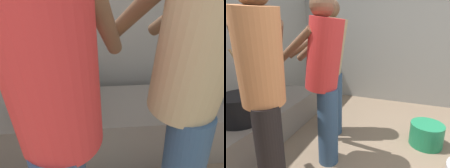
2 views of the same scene
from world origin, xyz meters
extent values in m
cube|color=slate|center=(0.74, 1.79, 0.19)|extent=(1.80, 0.60, 0.38)
cylinder|color=black|center=(0.33, 1.75, 0.53)|extent=(0.46, 0.46, 0.28)
cylinder|color=#937047|center=(0.41, 1.75, 0.87)|extent=(0.11, 0.25, 0.51)
cylinder|color=red|center=(0.51, 0.90, 1.09)|extent=(0.38, 0.45, 0.66)
cylinder|color=brown|center=(0.70, 1.09, 1.16)|extent=(0.18, 0.48, 0.36)
cylinder|color=brown|center=(0.44, 1.16, 1.16)|extent=(0.18, 0.48, 0.36)
cylinder|color=tan|center=(1.04, 1.05, 1.11)|extent=(0.42, 0.47, 0.68)
cylinder|color=brown|center=(1.08, 1.32, 1.18)|extent=(0.25, 0.47, 0.37)
cylinder|color=brown|center=(0.83, 1.22, 1.18)|extent=(0.25, 0.47, 0.37)
camera|label=1|loc=(0.64, 0.20, 1.37)|focal=39.10mm
camera|label=2|loc=(-0.99, 0.20, 1.29)|focal=29.82mm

